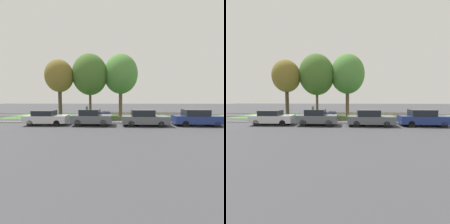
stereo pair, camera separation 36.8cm
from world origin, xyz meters
TOP-DOWN VIEW (x-y plane):
  - ground_plane at (0.00, 0.00)m, footprint 120.00×120.00m
  - kerb_stone at (0.00, 0.10)m, footprint 36.67×0.20m
  - grass_strip at (0.00, 6.33)m, footprint 36.67×6.35m
  - park_fence at (-0.00, 3.16)m, footprint 36.67×0.05m
  - parked_car_silver_hatchback at (-9.82, -1.10)m, footprint 4.08×1.82m
  - parked_car_black_saloon at (-5.34, -1.11)m, footprint 3.86×1.93m
  - parked_car_navy_estate at (-0.28, -1.16)m, footprint 4.35×1.84m
  - parked_car_red_compact at (4.75, -1.03)m, footprint 4.55×1.76m
  - covered_motorcycle at (-4.34, 2.03)m, footprint 1.90×0.75m
  - tree_nearest_kerb at (-10.68, 4.83)m, footprint 3.77×3.77m
  - tree_behind_motorcycle at (-6.76, 6.14)m, footprint 5.02×5.02m
  - tree_mid_park at (-2.36, 6.85)m, footprint 4.95×4.95m
  - pedestrian_near_fence at (-6.15, 0.60)m, footprint 0.47×0.47m

SIDE VIEW (x-z plane):
  - ground_plane at x=0.00m, z-range 0.00..0.00m
  - grass_strip at x=0.00m, z-range 0.00..0.01m
  - kerb_stone at x=0.00m, z-range 0.00..0.12m
  - park_fence at x=0.00m, z-range 0.00..0.91m
  - covered_motorcycle at x=-4.34m, z-range 0.12..1.28m
  - parked_car_silver_hatchback at x=-9.82m, z-range 0.01..1.44m
  - parked_car_navy_estate at x=-0.28m, z-range -0.01..1.52m
  - parked_car_red_compact at x=4.75m, z-range -0.01..1.54m
  - parked_car_black_saloon at x=-5.34m, z-range 0.01..1.56m
  - pedestrian_near_fence at x=-6.15m, z-range 0.12..1.93m
  - tree_nearest_kerb at x=-10.68m, z-range 1.68..9.48m
  - tree_behind_motorcycle at x=-6.76m, z-range 1.53..10.39m
  - tree_mid_park at x=-2.36m, z-range 1.61..10.60m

